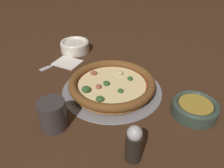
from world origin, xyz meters
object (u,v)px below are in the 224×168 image
object	(u,v)px
drinking_cup	(53,115)
napkin	(67,62)
pizza_tray	(112,89)
fork	(55,64)
bowl_far	(75,46)
bowl_near	(195,107)
pizza	(112,84)
pepper_shaker	(134,144)

from	to	relation	value
drinking_cup	napkin	xyz separation A→B (m)	(-0.09, 0.38, -0.04)
pizza_tray	fork	distance (m)	0.32
bowl_far	bowl_near	bearing A→B (deg)	-36.79
bowl_far	fork	size ratio (longest dim) A/B	0.90
napkin	fork	size ratio (longest dim) A/B	0.88
bowl_far	drinking_cup	xyz separation A→B (m)	(0.09, -0.51, 0.02)
drinking_cup	napkin	bearing A→B (deg)	103.26
napkin	fork	bearing A→B (deg)	-158.33
bowl_far	pizza	bearing A→B (deg)	-52.00
pizza_tray	bowl_near	xyz separation A→B (m)	(0.28, -0.09, 0.02)
pizza_tray	drinking_cup	bearing A→B (deg)	-123.59
napkin	pepper_shaker	size ratio (longest dim) A/B	1.24
bowl_near	fork	distance (m)	0.61
pizza_tray	bowl_far	world-z (taller)	bowl_far
pizza_tray	bowl_near	world-z (taller)	bowl_near
bowl_near	fork	world-z (taller)	bowl_near
pizza	bowl_far	size ratio (longest dim) A/B	2.27
napkin	pepper_shaker	world-z (taller)	pepper_shaker
fork	pizza_tray	bearing A→B (deg)	95.90
napkin	pizza_tray	bearing A→B (deg)	-36.48
bowl_near	pepper_shaker	bearing A→B (deg)	-131.73
napkin	fork	world-z (taller)	napkin
drinking_cup	pizza_tray	bearing A→B (deg)	56.41
pizza	bowl_far	bearing A→B (deg)	128.00
pizza_tray	drinking_cup	xyz separation A→B (m)	(-0.14, -0.21, 0.04)
pizza_tray	drinking_cup	size ratio (longest dim) A/B	4.07
bowl_far	fork	distance (m)	0.15
bowl_near	drinking_cup	world-z (taller)	drinking_cup
bowl_far	pizza_tray	bearing A→B (deg)	-51.92
pizza	bowl_near	distance (m)	0.29
pizza_tray	fork	world-z (taller)	pizza_tray
pizza_tray	pizza	world-z (taller)	pizza
bowl_near	drinking_cup	bearing A→B (deg)	-163.57
fork	pepper_shaker	size ratio (longest dim) A/B	1.41
bowl_far	drinking_cup	bearing A→B (deg)	-79.84
bowl_near	fork	xyz separation A→B (m)	(-0.56, 0.24, -0.02)
fork	drinking_cup	bearing A→B (deg)	55.26
pizza	pepper_shaker	distance (m)	0.31
bowl_near	napkin	xyz separation A→B (m)	(-0.51, 0.26, -0.02)
pizza_tray	pizza	size ratio (longest dim) A/B	1.17
pizza_tray	fork	xyz separation A→B (m)	(-0.28, 0.15, -0.00)
pizza	bowl_near	size ratio (longest dim) A/B	2.17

